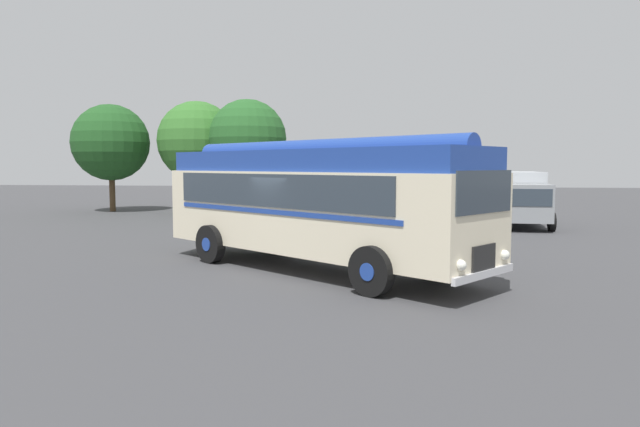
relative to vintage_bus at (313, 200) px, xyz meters
The scene contains 10 objects.
ground_plane 1.93m from the vintage_bus, behind, with size 120.00×120.00×0.00m, color #3D3D3F.
vintage_bus is the anchor object (origin of this frame).
car_near_left 13.11m from the vintage_bus, 105.28° to the left, with size 1.97×4.20×1.66m.
car_mid_left 12.98m from the vintage_bus, 93.30° to the left, with size 2.32×4.37×1.66m.
car_mid_right 12.83m from the vintage_bus, 81.28° to the left, with size 2.11×4.28×1.66m.
car_far_right 14.01m from the vintage_bus, 68.47° to the left, with size 2.04×4.24×1.66m.
box_van 14.70m from the vintage_bus, 57.28° to the left, with size 2.58×5.87×2.50m.
tree_far_left 23.36m from the vintage_bus, 129.69° to the left, with size 4.61×4.61×6.49m.
tree_left_of_centre 20.76m from the vintage_bus, 117.78° to the left, with size 4.76×4.76×6.65m.
tree_centre 18.80m from the vintage_bus, 109.60° to the left, with size 4.50×4.50×6.62m.
Camera 1 is at (2.46, -15.00, 2.81)m, focal length 32.00 mm.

